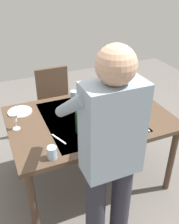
{
  "coord_description": "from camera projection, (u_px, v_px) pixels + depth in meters",
  "views": [
    {
      "loc": [
        0.79,
        1.87,
        2.03
      ],
      "look_at": [
        0.0,
        0.0,
        0.83
      ],
      "focal_mm": 41.1,
      "sensor_mm": 36.0,
      "label": 1
    }
  ],
  "objects": [
    {
      "name": "wine_glass_left",
      "position": [
        15.0,
        119.0,
        2.16
      ],
      "size": [
        0.07,
        0.07,
        0.15
      ],
      "color": "white",
      "rests_on": "dining_table"
    },
    {
      "name": "chair_near",
      "position": [
        55.0,
        100.0,
        3.19
      ],
      "size": [
        0.4,
        0.4,
        0.91
      ],
      "color": "#352114",
      "rests_on": "ground_plane"
    },
    {
      "name": "person_server",
      "position": [
        110.0,
        157.0,
        1.62
      ],
      "size": [
        0.42,
        0.61,
        1.69
      ],
      "color": "#2D2D38",
      "rests_on": "ground_plane"
    },
    {
      "name": "water_cup_near_left",
      "position": [
        52.0,
        153.0,
        1.87
      ],
      "size": [
        0.08,
        0.08,
        0.1
      ],
      "primitive_type": "cylinder",
      "color": "silver",
      "rests_on": "dining_table"
    },
    {
      "name": "water_cup_far_left",
      "position": [
        96.0,
        111.0,
        2.37
      ],
      "size": [
        0.07,
        0.07,
        0.11
      ],
      "primitive_type": "cylinder",
      "color": "silver",
      "rests_on": "dining_table"
    },
    {
      "name": "wine_bottle",
      "position": [
        79.0,
        121.0,
        2.12
      ],
      "size": [
        0.07,
        0.07,
        0.3
      ],
      "color": "black",
      "rests_on": "dining_table"
    },
    {
      "name": "serving_bowl_pasta",
      "position": [
        129.0,
        101.0,
        2.58
      ],
      "size": [
        0.3,
        0.3,
        0.07
      ],
      "color": "silver",
      "rests_on": "dining_table"
    },
    {
      "name": "table_knife",
      "position": [
        145.0,
        125.0,
        2.26
      ],
      "size": [
        0.05,
        0.2,
        0.0
      ],
      "primitive_type": "cube",
      "rotation": [
        0.0,
        0.0,
        -0.18
      ],
      "color": "silver",
      "rests_on": "dining_table"
    },
    {
      "name": "table_fork",
      "position": [
        59.0,
        139.0,
        2.08
      ],
      "size": [
        0.08,
        0.17,
        0.0
      ],
      "primitive_type": "cube",
      "rotation": [
        0.0,
        0.0,
        0.37
      ],
      "color": "silver",
      "rests_on": "dining_table"
    },
    {
      "name": "dining_table",
      "position": [
        90.0,
        123.0,
        2.43
      ],
      "size": [
        1.48,
        1.02,
        0.78
      ],
      "color": "#4C3828",
      "rests_on": "ground_plane"
    },
    {
      "name": "ground_plane",
      "position": [
        90.0,
        177.0,
        2.78
      ],
      "size": [
        6.0,
        6.0,
        0.0
      ],
      "primitive_type": "plane",
      "color": "#66605B"
    },
    {
      "name": "dinner_plate_far",
      "position": [
        92.0,
        98.0,
        2.69
      ],
      "size": [
        0.23,
        0.23,
        0.01
      ],
      "primitive_type": "cylinder",
      "color": "silver",
      "rests_on": "dining_table"
    },
    {
      "name": "dinner_plate_near",
      "position": [
        20.0,
        112.0,
        2.45
      ],
      "size": [
        0.23,
        0.23,
        0.01
      ],
      "primitive_type": "cylinder",
      "color": "silver",
      "rests_on": "dining_table"
    },
    {
      "name": "water_cup_near_right",
      "position": [
        74.0,
        96.0,
        2.63
      ],
      "size": [
        0.07,
        0.07,
        0.11
      ],
      "primitive_type": "cylinder",
      "color": "silver",
      "rests_on": "dining_table"
    }
  ]
}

